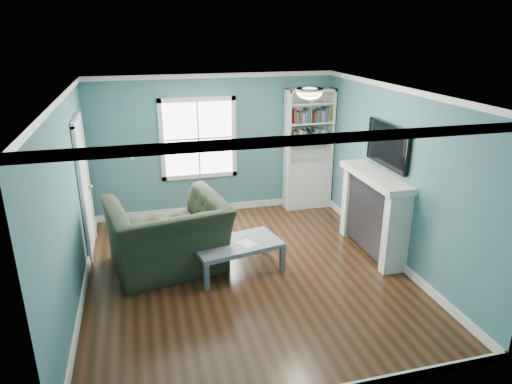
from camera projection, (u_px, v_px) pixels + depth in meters
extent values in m
plane|color=black|center=(247.00, 273.00, 6.61)|extent=(5.00, 5.00, 0.00)
plane|color=#426D7C|center=(215.00, 145.00, 8.44)|extent=(4.50, 0.00, 4.50)
plane|color=#426D7C|center=(314.00, 284.00, 3.89)|extent=(4.50, 0.00, 4.50)
plane|color=#426D7C|center=(69.00, 204.00, 5.63)|extent=(0.00, 5.00, 5.00)
plane|color=#426D7C|center=(395.00, 176.00, 6.70)|extent=(0.00, 5.00, 5.00)
plane|color=white|center=(245.00, 92.00, 5.72)|extent=(5.00, 5.00, 0.00)
cube|color=white|center=(217.00, 208.00, 8.85)|extent=(4.50, 0.03, 0.12)
cube|color=white|center=(84.00, 291.00, 6.06)|extent=(0.03, 5.00, 0.12)
cube|color=white|center=(386.00, 252.00, 7.12)|extent=(0.03, 5.00, 0.12)
cube|color=white|center=(213.00, 76.00, 7.99)|extent=(4.50, 0.04, 0.08)
cube|color=white|center=(320.00, 139.00, 3.48)|extent=(4.50, 0.04, 0.08)
cube|color=white|center=(56.00, 102.00, 5.21)|extent=(0.04, 5.00, 0.08)
cube|color=white|center=(403.00, 89.00, 6.27)|extent=(0.04, 5.00, 0.08)
cube|color=white|center=(198.00, 138.00, 8.31)|extent=(1.24, 0.01, 1.34)
cube|color=white|center=(162.00, 141.00, 8.14)|extent=(0.08, 0.06, 1.50)
cube|color=white|center=(234.00, 137.00, 8.46)|extent=(0.08, 0.06, 1.50)
cube|color=white|center=(200.00, 176.00, 8.54)|extent=(1.40, 0.06, 0.08)
cube|color=white|center=(197.00, 99.00, 8.06)|extent=(1.40, 0.06, 0.08)
cube|color=white|center=(198.00, 139.00, 8.30)|extent=(1.24, 0.03, 0.03)
cube|color=white|center=(198.00, 139.00, 8.30)|extent=(0.03, 0.03, 1.34)
cube|color=silver|center=(307.00, 184.00, 8.97)|extent=(0.90, 0.35, 0.90)
cube|color=silver|center=(287.00, 128.00, 8.47)|extent=(0.04, 0.35, 1.40)
cube|color=silver|center=(330.00, 125.00, 8.67)|extent=(0.04, 0.35, 1.40)
cube|color=silver|center=(306.00, 125.00, 8.72)|extent=(0.90, 0.02, 1.40)
cube|color=silver|center=(311.00, 90.00, 8.34)|extent=(0.90, 0.35, 0.04)
cube|color=silver|center=(308.00, 161.00, 8.80)|extent=(0.84, 0.33, 0.03)
cube|color=silver|center=(308.00, 142.00, 8.68)|extent=(0.84, 0.33, 0.03)
cube|color=silver|center=(309.00, 122.00, 8.55)|extent=(0.84, 0.33, 0.03)
cube|color=silver|center=(310.00, 103.00, 8.42)|extent=(0.84, 0.33, 0.03)
cube|color=#33723F|center=(309.00, 136.00, 8.61)|extent=(0.70, 0.25, 0.22)
cube|color=#593366|center=(310.00, 116.00, 8.48)|extent=(0.70, 0.25, 0.22)
cylinder|color=beige|center=(311.00, 96.00, 8.33)|extent=(0.26, 0.06, 0.26)
cube|color=black|center=(374.00, 216.00, 7.08)|extent=(0.30, 1.20, 1.10)
cube|color=black|center=(372.00, 228.00, 7.15)|extent=(0.22, 0.65, 0.70)
cube|color=silver|center=(396.00, 234.00, 6.47)|extent=(0.36, 0.16, 1.20)
cube|color=silver|center=(354.00, 201.00, 7.69)|extent=(0.36, 0.16, 1.20)
cube|color=silver|center=(376.00, 176.00, 6.85)|extent=(0.44, 1.58, 0.10)
cube|color=black|center=(388.00, 145.00, 6.73)|extent=(0.06, 1.10, 0.65)
cube|color=silver|center=(85.00, 189.00, 7.01)|extent=(0.04, 0.80, 2.05)
cube|color=white|center=(82.00, 199.00, 6.60)|extent=(0.05, 0.08, 2.13)
cube|color=white|center=(88.00, 180.00, 7.42)|extent=(0.05, 0.08, 2.13)
cube|color=white|center=(76.00, 120.00, 6.65)|extent=(0.05, 0.98, 0.08)
sphere|color=#BF8C3F|center=(91.00, 187.00, 7.32)|extent=(0.07, 0.07, 0.07)
ellipsoid|color=white|center=(310.00, 93.00, 6.05)|extent=(0.34, 0.34, 0.15)
cylinder|color=white|center=(310.00, 90.00, 6.03)|extent=(0.38, 0.38, 0.03)
cube|color=white|center=(132.00, 156.00, 8.11)|extent=(0.08, 0.01, 0.12)
imported|color=black|center=(167.00, 224.00, 6.55)|extent=(1.77, 1.33, 1.40)
cube|color=#4F595F|center=(207.00, 278.00, 6.13)|extent=(0.08, 0.08, 0.38)
cube|color=#4F595F|center=(282.00, 259.00, 6.62)|extent=(0.08, 0.08, 0.38)
cube|color=#4F595F|center=(192.00, 258.00, 6.64)|extent=(0.08, 0.08, 0.38)
cube|color=#4F595F|center=(263.00, 242.00, 7.13)|extent=(0.08, 0.08, 0.38)
cube|color=slate|center=(237.00, 245.00, 6.56)|extent=(1.35, 0.92, 0.07)
cube|color=white|center=(247.00, 243.00, 6.51)|extent=(0.30, 0.33, 0.00)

